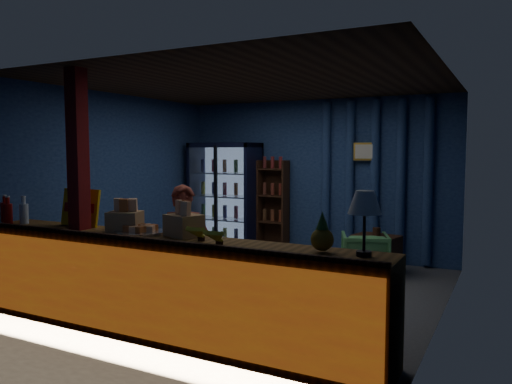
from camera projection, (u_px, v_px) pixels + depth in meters
The scene contains 19 objects.
ground at pixel (254, 287), 6.45m from camera, with size 4.60×4.60×0.00m, color #515154.
room_walls at pixel (254, 166), 6.32m from camera, with size 4.60×4.60×4.60m.
counter at pixel (161, 287), 4.72m from camera, with size 4.40×0.57×0.99m.
support_post at pixel (79, 196), 5.14m from camera, with size 0.16×0.16×2.60m, color maroon.
beverage_cooler at pixel (227, 198), 8.78m from camera, with size 1.20×0.62×1.90m.
bottle_shelf at pixel (274, 207), 8.53m from camera, with size 0.50×0.28×1.60m.
curtain_folds at pixel (375, 180), 7.78m from camera, with size 1.74×0.14×2.50m.
framed_picture at pixel (365, 152), 7.77m from camera, with size 0.36×0.04×0.28m.
shopkeeper at pixel (184, 252), 5.20m from camera, with size 0.51×0.34×1.41m, color maroon.
green_chair at pixel (365, 254), 7.10m from camera, with size 0.64×0.66×0.60m, color #4F9E53.
side_table at pixel (376, 254), 7.15m from camera, with size 0.69×0.56×0.67m.
yellow_sign at pixel (80, 208), 5.38m from camera, with size 0.50×0.11×0.40m.
soda_bottles at pixel (12, 212), 5.59m from camera, with size 0.42×0.18×0.31m.
snack_box_left at pixel (125, 220), 5.01m from camera, with size 0.38×0.35×0.33m.
snack_box_centre at pixel (184, 224), 4.74m from camera, with size 0.39×0.35×0.34m.
pastry_tray at pixel (141, 231), 4.89m from camera, with size 0.51×0.51×0.08m.
banana_bunches at pixel (208, 235), 4.36m from camera, with size 0.48×0.29×0.16m.
table_lamp at pixel (365, 205), 3.81m from camera, with size 0.26×0.26×0.51m.
pineapple at pixel (322, 236), 3.99m from camera, with size 0.19×0.19×0.32m.
Camera 1 is at (2.93, -5.61, 1.76)m, focal length 35.00 mm.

